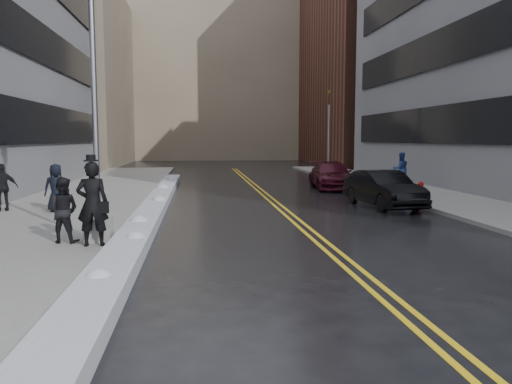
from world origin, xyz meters
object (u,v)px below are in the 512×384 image
object	(u,v)px
pedestrian_fedora	(92,204)
car_black	(383,189)
traffic_signal	(329,130)
pedestrian_east	(401,169)
lamppost	(96,148)
pedestrian_d	(3,187)
car_maroon	(332,175)
pedestrian_b	(63,210)
fire_hydrant	(421,189)
pedestrian_c	(56,188)

from	to	relation	value
pedestrian_fedora	car_black	distance (m)	12.10
traffic_signal	pedestrian_east	size ratio (longest dim) A/B	3.25
pedestrian_fedora	pedestrian_east	bearing A→B (deg)	-137.28
lamppost	pedestrian_d	size ratio (longest dim) A/B	4.44
lamppost	pedestrian_fedora	size ratio (longest dim) A/B	3.69
car_black	pedestrian_d	bearing A→B (deg)	174.51
car_black	car_maroon	xyz separation A→B (m)	(-0.07, 7.63, -0.01)
pedestrian_fedora	pedestrian_b	xyz separation A→B (m)	(-0.83, 0.50, -0.21)
fire_hydrant	pedestrian_b	world-z (taller)	pedestrian_b
fire_hydrant	traffic_signal	xyz separation A→B (m)	(-0.50, 14.00, 2.85)
pedestrian_d	car_black	world-z (taller)	pedestrian_d
fire_hydrant	pedestrian_c	world-z (taller)	pedestrian_c
fire_hydrant	pedestrian_c	size ratio (longest dim) A/B	0.42
pedestrian_east	pedestrian_fedora	bearing A→B (deg)	47.19
pedestrian_d	car_maroon	xyz separation A→B (m)	(14.35, 8.05, -0.28)
pedestrian_c	car_black	size ratio (longest dim) A/B	0.38
fire_hydrant	pedestrian_d	bearing A→B (deg)	-172.81
lamppost	pedestrian_b	bearing A→B (deg)	-175.54
pedestrian_b	car_maroon	bearing A→B (deg)	-115.83
pedestrian_b	pedestrian_east	size ratio (longest dim) A/B	0.89
lamppost	fire_hydrant	world-z (taller)	lamppost
lamppost	pedestrian_d	world-z (taller)	lamppost
pedestrian_d	pedestrian_east	size ratio (longest dim) A/B	0.93
lamppost	pedestrian_fedora	world-z (taller)	lamppost
fire_hydrant	pedestrian_d	size ratio (longest dim) A/B	0.42
car_black	car_maroon	bearing A→B (deg)	83.37
lamppost	pedestrian_b	xyz separation A→B (m)	(-0.85, -0.07, -1.56)
pedestrian_d	car_black	xyz separation A→B (m)	(14.42, 0.42, -0.27)
fire_hydrant	car_black	distance (m)	2.92
fire_hydrant	pedestrian_b	xyz separation A→B (m)	(-13.15, -8.07, 0.43)
pedestrian_c	pedestrian_d	size ratio (longest dim) A/B	1.00
pedestrian_d	car_maroon	bearing A→B (deg)	-175.11
pedestrian_b	pedestrian_d	distance (m)	6.97
traffic_signal	pedestrian_c	bearing A→B (deg)	-130.90
pedestrian_fedora	pedestrian_d	xyz separation A→B (m)	(-4.46, 6.45, -0.17)
lamppost	traffic_signal	distance (m)	24.98
pedestrian_d	pedestrian_c	bearing A→B (deg)	144.19
pedestrian_fedora	traffic_signal	bearing A→B (deg)	-120.81
fire_hydrant	pedestrian_fedora	bearing A→B (deg)	-145.20
pedestrian_east	pedestrian_d	bearing A→B (deg)	24.29
car_maroon	car_black	bearing A→B (deg)	-84.62
pedestrian_fedora	car_maroon	bearing A→B (deg)	-127.46
pedestrian_fedora	pedestrian_b	distance (m)	0.99
traffic_signal	car_black	xyz separation A→B (m)	(-1.86, -15.70, -2.66)
traffic_signal	pedestrian_d	xyz separation A→B (m)	(-16.28, -16.12, -2.39)
fire_hydrant	pedestrian_c	xyz separation A→B (m)	(-14.81, -2.52, 0.46)
lamppost	car_maroon	world-z (taller)	lamppost
pedestrian_b	car_maroon	world-z (taller)	pedestrian_b
pedestrian_c	pedestrian_b	bearing A→B (deg)	91.94
traffic_signal	pedestrian_b	distance (m)	25.55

